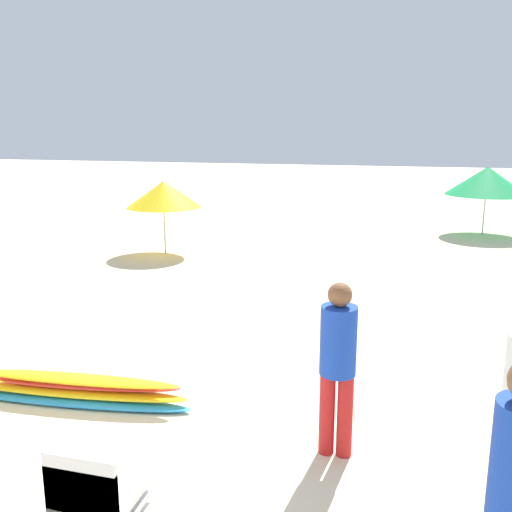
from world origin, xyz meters
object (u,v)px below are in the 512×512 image
object	(u,v)px
lifeguard_near_right	(338,359)
surfboard_pile	(79,390)
stacked_plastic_chairs	(94,506)
beach_umbrella_mid	(487,181)
beach_umbrella_left	(163,194)

from	to	relation	value
lifeguard_near_right	surfboard_pile	bearing A→B (deg)	174.69
stacked_plastic_chairs	beach_umbrella_mid	distance (m)	14.28
surfboard_pile	beach_umbrella_mid	size ratio (longest dim) A/B	1.19
lifeguard_near_right	beach_umbrella_left	bearing A→B (deg)	123.93
surfboard_pile	beach_umbrella_left	distance (m)	7.52
surfboard_pile	stacked_plastic_chairs	bearing A→B (deg)	-55.31
stacked_plastic_chairs	beach_umbrella_left	bearing A→B (deg)	111.65
beach_umbrella_left	beach_umbrella_mid	bearing A→B (deg)	31.04
lifeguard_near_right	beach_umbrella_mid	world-z (taller)	beach_umbrella_mid
lifeguard_near_right	beach_umbrella_left	world-z (taller)	beach_umbrella_left
lifeguard_near_right	stacked_plastic_chairs	bearing A→B (deg)	-122.74
stacked_plastic_chairs	beach_umbrella_left	distance (m)	10.04
surfboard_pile	lifeguard_near_right	distance (m)	2.90
beach_umbrella_mid	beach_umbrella_left	bearing A→B (deg)	-148.96
lifeguard_near_right	beach_umbrella_mid	size ratio (longest dim) A/B	0.74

